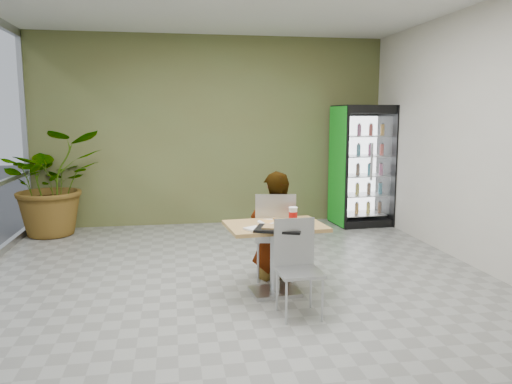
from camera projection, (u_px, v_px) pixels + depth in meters
ground at (239, 291)px, 5.35m from camera, size 7.00×7.00×0.00m
room_envelope at (238, 142)px, 5.10m from camera, size 6.00×7.00×3.20m
dining_table at (275, 244)px, 5.20m from camera, size 1.05×0.79×0.75m
chair_far at (275, 229)px, 5.63m from camera, size 0.51×0.52×1.01m
chair_near at (297, 259)px, 4.71m from camera, size 0.41×0.42×0.90m
seated_woman at (275, 238)px, 5.70m from camera, size 0.62×0.46×1.55m
pizza_plate at (269, 221)px, 5.26m from camera, size 0.34×0.32×0.03m
soda_cup at (293, 215)px, 5.24m from camera, size 0.09×0.09×0.17m
napkin_stack at (255, 229)px, 4.91m from camera, size 0.23×0.23×0.02m
cafeteria_tray at (279, 229)px, 4.89m from camera, size 0.54×0.47×0.03m
beverage_fridge at (363, 166)px, 8.51m from camera, size 0.98×0.78×2.04m
potted_plant at (52, 183)px, 7.79m from camera, size 1.88×1.78×1.65m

